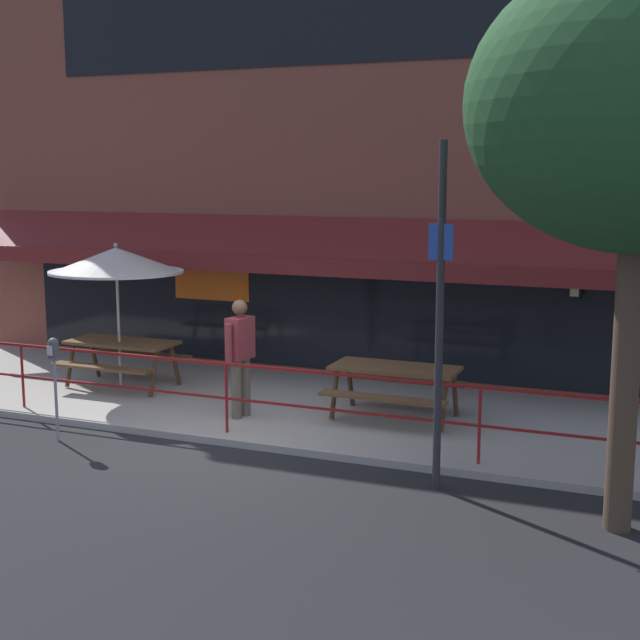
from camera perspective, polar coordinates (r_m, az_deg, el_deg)
ground_plane at (r=12.05m, az=-6.63°, el=-7.98°), size 120.00×120.00×0.00m
patio_deck at (r=13.75m, az=-2.60°, el=-5.49°), size 15.00×4.00×0.10m
restaurant_building at (r=15.34m, az=0.85°, el=11.94°), size 15.00×1.60×8.58m
patio_railing at (r=12.09m, az=-6.02°, el=-3.98°), size 13.84×0.04×0.97m
picnic_table_left at (r=14.92m, az=-12.54°, el=-1.92°), size 1.80×1.42×0.76m
picnic_table_centre at (r=12.76m, az=4.82°, el=-3.67°), size 1.80×1.42×0.76m
patio_umbrella_left at (r=14.65m, az=-12.91°, el=3.69°), size 2.14×2.14×2.38m
pedestrian_walking at (r=12.77m, az=-5.12°, el=-2.05°), size 0.31×0.61×1.71m
parking_meter_near at (r=12.41m, az=-16.66°, el=-2.33°), size 0.15×0.16×1.42m
street_sign_pole at (r=10.03m, az=7.67°, el=0.35°), size 0.28×0.09×3.95m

